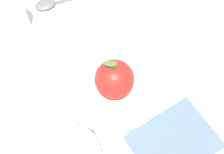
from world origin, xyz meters
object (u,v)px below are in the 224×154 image
at_px(spoon, 53,3).
at_px(linen_napkin, 174,141).
at_px(knife, 82,9).
at_px(apple, 114,79).
at_px(dinner_plate, 112,80).
at_px(cup, 10,16).

relative_size(spoon, linen_napkin, 1.05).
height_order(knife, spoon, spoon).
distance_m(apple, spoon, 0.27).
distance_m(spoon, linen_napkin, 0.41).
bearing_deg(dinner_plate, cup, 10.34).
height_order(apple, cup, apple).
bearing_deg(linen_napkin, spoon, -9.99).
xyz_separation_m(apple, linen_napkin, (-0.15, 0.00, -0.05)).
height_order(dinner_plate, knife, dinner_plate).
bearing_deg(apple, cup, 6.91).
xyz_separation_m(dinner_plate, cup, (0.25, 0.05, 0.03)).
distance_m(apple, cup, 0.27).
height_order(dinner_plate, cup, cup).
bearing_deg(knife, dinner_plate, 152.72).
bearing_deg(apple, knife, -28.16).
bearing_deg(dinner_plate, spoon, -13.43).
distance_m(dinner_plate, cup, 0.25).
height_order(apple, spoon, apple).
xyz_separation_m(cup, spoon, (-0.01, -0.10, -0.04)).
bearing_deg(spoon, dinner_plate, 166.57).
bearing_deg(cup, dinner_plate, -169.66).
bearing_deg(linen_napkin, apple, -0.57).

